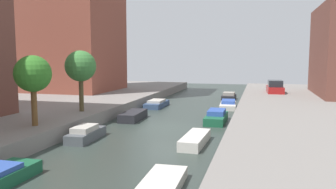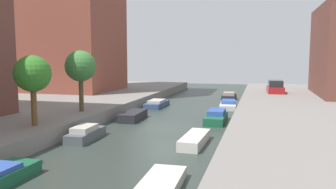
# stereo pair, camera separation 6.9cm
# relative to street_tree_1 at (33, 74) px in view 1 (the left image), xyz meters

# --- Properties ---
(ground_plane) EXTENTS (84.00, 84.00, 0.00)m
(ground_plane) POSITION_rel_street_tree_1_xyz_m (6.70, 6.29, -4.20)
(ground_plane) COLOR #2D3833
(street_tree_1) EXTENTS (2.27, 2.27, 4.39)m
(street_tree_1) POSITION_rel_street_tree_1_xyz_m (0.00, 0.00, 0.00)
(street_tree_1) COLOR brown
(street_tree_1) RESTS_ON quay_left
(street_tree_2) EXTENTS (2.42, 2.42, 4.78)m
(street_tree_2) POSITION_rel_street_tree_1_xyz_m (-0.00, 5.84, 0.31)
(street_tree_2) COLOR brown
(street_tree_2) RESTS_ON quay_left
(parked_car) EXTENTS (2.00, 4.09, 1.51)m
(parked_car) POSITION_rel_street_tree_1_xyz_m (15.33, 24.29, -2.58)
(parked_car) COLOR maroon
(parked_car) RESTS_ON quay_right
(moored_boat_left_2) EXTENTS (1.42, 3.57, 0.93)m
(moored_boat_left_2) POSITION_rel_street_tree_1_xyz_m (2.89, 1.14, -3.81)
(moored_boat_left_2) COLOR #4C5156
(moored_boat_left_2) RESTS_ON ground_plane
(moored_boat_left_3) EXTENTS (1.60, 3.86, 0.69)m
(moored_boat_left_3) POSITION_rel_street_tree_1_xyz_m (3.33, 8.45, -3.86)
(moored_boat_left_3) COLOR #232328
(moored_boat_left_3) RESTS_ON ground_plane
(moored_boat_left_4) EXTENTS (1.64, 4.33, 0.77)m
(moored_boat_left_4) POSITION_rel_street_tree_1_xyz_m (3.10, 16.02, -3.87)
(moored_boat_left_4) COLOR #33476B
(moored_boat_left_4) RESTS_ON ground_plane
(moored_boat_right_1) EXTENTS (1.60, 3.97, 0.46)m
(moored_boat_right_1) POSITION_rel_street_tree_1_xyz_m (9.88, -5.72, -3.97)
(moored_boat_right_1) COLOR beige
(moored_boat_right_1) RESTS_ON ground_plane
(moored_boat_right_2) EXTENTS (1.33, 4.05, 0.60)m
(moored_boat_right_2) POSITION_rel_street_tree_1_xyz_m (9.86, 1.78, -3.90)
(moored_boat_right_2) COLOR beige
(moored_boat_right_2) RESTS_ON ground_plane
(moored_boat_right_3) EXTENTS (1.53, 4.23, 0.99)m
(moored_boat_right_3) POSITION_rel_street_tree_1_xyz_m (10.21, 9.27, -3.78)
(moored_boat_right_3) COLOR #195638
(moored_boat_right_3) RESTS_ON ground_plane
(moored_boat_right_4) EXTENTS (1.83, 4.41, 0.80)m
(moored_boat_right_4) POSITION_rel_street_tree_1_xyz_m (10.45, 17.28, -3.86)
(moored_boat_right_4) COLOR beige
(moored_boat_right_4) RESTS_ON ground_plane
(moored_boat_right_5) EXTENTS (1.62, 3.12, 0.92)m
(moored_boat_right_5) POSITION_rel_street_tree_1_xyz_m (9.93, 24.23, -3.81)
(moored_boat_right_5) COLOR #232328
(moored_boat_right_5) RESTS_ON ground_plane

